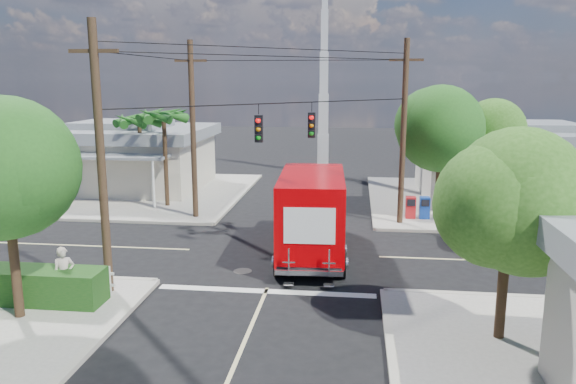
# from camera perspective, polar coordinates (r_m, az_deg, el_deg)

# --- Properties ---
(ground) EXTENTS (120.00, 120.00, 0.00)m
(ground) POSITION_cam_1_polar(r_m,az_deg,el_deg) (23.55, -0.59, -6.23)
(ground) COLOR black
(ground) RESTS_ON ground
(sidewalk_ne) EXTENTS (14.12, 14.12, 0.14)m
(sidewalk_ne) POSITION_cam_1_polar(r_m,az_deg,el_deg) (34.79, 19.94, -0.95)
(sidewalk_ne) COLOR gray
(sidewalk_ne) RESTS_ON ground
(sidewalk_nw) EXTENTS (14.12, 14.12, 0.14)m
(sidewalk_nw) POSITION_cam_1_polar(r_m,az_deg,el_deg) (36.58, -15.44, -0.09)
(sidewalk_nw) COLOR gray
(sidewalk_nw) RESTS_ON ground
(road_markings) EXTENTS (32.00, 32.00, 0.01)m
(road_markings) POSITION_cam_1_polar(r_m,az_deg,el_deg) (22.16, -1.09, -7.37)
(road_markings) COLOR beige
(road_markings) RESTS_ON ground
(building_ne) EXTENTS (11.80, 10.20, 4.50)m
(building_ne) POSITION_cam_1_polar(r_m,az_deg,el_deg) (35.85, 22.33, 2.88)
(building_ne) COLOR beige
(building_ne) RESTS_ON sidewalk_ne
(building_nw) EXTENTS (10.80, 10.20, 4.30)m
(building_nw) POSITION_cam_1_polar(r_m,az_deg,el_deg) (38.10, -16.28, 3.60)
(building_nw) COLOR beige
(building_nw) RESTS_ON sidewalk_nw
(radio_tower) EXTENTS (0.80, 0.80, 17.00)m
(radio_tower) POSITION_cam_1_polar(r_m,az_deg,el_deg) (42.33, 3.64, 9.45)
(radio_tower) COLOR silver
(radio_tower) RESTS_ON ground
(tree_sw_front) EXTENTS (3.88, 3.78, 6.03)m
(tree_sw_front) POSITION_cam_1_polar(r_m,az_deg,el_deg) (17.95, -26.77, 1.13)
(tree_sw_front) COLOR #422D1C
(tree_sw_front) RESTS_ON sidewalk_sw
(tree_ne_front) EXTENTS (4.21, 4.14, 6.66)m
(tree_ne_front) POSITION_cam_1_polar(r_m,az_deg,el_deg) (29.40, 15.33, 6.42)
(tree_ne_front) COLOR #422D1C
(tree_ne_front) RESTS_ON sidewalk_ne
(tree_ne_back) EXTENTS (3.77, 3.66, 5.82)m
(tree_ne_back) POSITION_cam_1_polar(r_m,az_deg,el_deg) (32.08, 19.34, 5.54)
(tree_ne_back) COLOR #422D1C
(tree_ne_back) RESTS_ON sidewalk_ne
(tree_se) EXTENTS (3.67, 3.54, 5.62)m
(tree_se) POSITION_cam_1_polar(r_m,az_deg,el_deg) (15.85, 21.66, -0.75)
(tree_se) COLOR #422D1C
(tree_se) RESTS_ON sidewalk_se
(palm_nw_front) EXTENTS (3.01, 3.08, 5.59)m
(palm_nw_front) POSITION_cam_1_polar(r_m,az_deg,el_deg) (31.58, -12.52, 7.39)
(palm_nw_front) COLOR #422D1C
(palm_nw_front) RESTS_ON sidewalk_nw
(palm_nw_back) EXTENTS (3.01, 3.08, 5.19)m
(palm_nw_back) POSITION_cam_1_polar(r_m,az_deg,el_deg) (33.71, -14.88, 6.89)
(palm_nw_back) COLOR #422D1C
(palm_nw_back) RESTS_ON sidewalk_nw
(utility_poles) EXTENTS (12.00, 10.68, 9.00)m
(utility_poles) POSITION_cam_1_polar(r_m,az_deg,el_deg) (24.39, -3.83, 5.61)
(utility_poles) COLOR #473321
(utility_poles) RESTS_ON ground
(picket_fence) EXTENTS (5.94, 0.06, 1.00)m
(picket_fence) POSITION_cam_1_polar(r_m,az_deg,el_deg) (20.84, -24.78, -7.77)
(picket_fence) COLOR silver
(picket_fence) RESTS_ON sidewalk_sw
(hedge_sw) EXTENTS (6.20, 1.20, 1.10)m
(hedge_sw) POSITION_cam_1_polar(r_m,az_deg,el_deg) (20.31, -26.45, -8.38)
(hedge_sw) COLOR #143F13
(hedge_sw) RESTS_ON sidewalk_sw
(vending_boxes) EXTENTS (1.90, 0.50, 1.10)m
(vending_boxes) POSITION_cam_1_polar(r_m,az_deg,el_deg) (29.39, 13.70, -1.56)
(vending_boxes) COLOR red
(vending_boxes) RESTS_ON sidewalk_ne
(delivery_truck) EXTENTS (2.93, 8.15, 3.47)m
(delivery_truck) POSITION_cam_1_polar(r_m,az_deg,el_deg) (22.97, 2.49, -2.12)
(delivery_truck) COLOR black
(delivery_truck) RESTS_ON ground
(parked_car) EXTENTS (5.24, 2.75, 1.41)m
(parked_car) POSITION_cam_1_polar(r_m,az_deg,el_deg) (25.62, 22.31, -4.00)
(parked_car) COLOR silver
(parked_car) RESTS_ON ground
(pedestrian) EXTENTS (0.79, 0.73, 1.80)m
(pedestrian) POSITION_cam_1_polar(r_m,az_deg,el_deg) (19.41, -21.78, -7.80)
(pedestrian) COLOR #C3B1A6
(pedestrian) RESTS_ON sidewalk_sw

